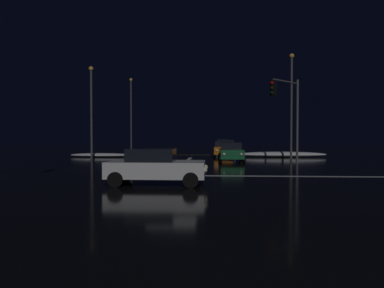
{
  "coord_description": "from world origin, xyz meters",
  "views": [
    {
      "loc": [
        2.12,
        -18.44,
        2.13
      ],
      "look_at": [
        0.33,
        11.77,
        1.4
      ],
      "focal_mm": 32.63,
      "sensor_mm": 36.0,
      "label": 1
    }
  ],
  "objects": [
    {
      "name": "ground",
      "position": [
        0.0,
        0.0,
        -0.05
      ],
      "size": [
        120.0,
        120.0,
        0.1
      ],
      "primitive_type": "cube",
      "color": "black"
    },
    {
      "name": "stop_line_north",
      "position": [
        0.0,
        8.17,
        0.0
      ],
      "size": [
        0.35,
        13.99,
        0.01
      ],
      "color": "white",
      "rests_on": "ground"
    },
    {
      "name": "centre_line_ns",
      "position": [
        0.0,
        19.77,
        0.0
      ],
      "size": [
        22.0,
        0.15,
        0.01
      ],
      "color": "yellow",
      "rests_on": "ground"
    },
    {
      "name": "crosswalk_bar_east",
      "position": [
        8.27,
        0.0,
        0.0
      ],
      "size": [
        13.99,
        0.4,
        0.01
      ],
      "color": "white",
      "rests_on": "ground"
    },
    {
      "name": "snow_bank_left_curb",
      "position": [
        -8.97,
        15.62,
        0.19
      ],
      "size": [
        6.21,
        1.5,
        0.38
      ],
      "color": "white",
      "rests_on": "ground"
    },
    {
      "name": "snow_bank_right_curb",
      "position": [
        8.97,
        16.45,
        0.27
      ],
      "size": [
        8.66,
        1.5,
        0.54
      ],
      "color": "white",
      "rests_on": "ground"
    },
    {
      "name": "sedan_green",
      "position": [
        3.64,
        10.14,
        0.8
      ],
      "size": [
        2.02,
        4.33,
        1.57
      ],
      "color": "#14512D",
      "rests_on": "ground"
    },
    {
      "name": "sedan_orange",
      "position": [
        3.15,
        16.65,
        0.8
      ],
      "size": [
        2.02,
        4.33,
        1.57
      ],
      "color": "#C66014",
      "rests_on": "ground"
    },
    {
      "name": "sedan_blue",
      "position": [
        3.81,
        23.01,
        0.8
      ],
      "size": [
        2.02,
        4.33,
        1.57
      ],
      "color": "navy",
      "rests_on": "ground"
    },
    {
      "name": "sedan_gray",
      "position": [
        3.76,
        28.32,
        0.8
      ],
      "size": [
        2.02,
        4.33,
        1.57
      ],
      "color": "slate",
      "rests_on": "ground"
    },
    {
      "name": "sedan_silver",
      "position": [
        3.61,
        34.2,
        0.8
      ],
      "size": [
        2.02,
        4.33,
        1.57
      ],
      "color": "#B7B7BC",
      "rests_on": "ground"
    },
    {
      "name": "sedan_white_crossing",
      "position": [
        -0.36,
        -3.5,
        0.8
      ],
      "size": [
        4.33,
        2.02,
        1.57
      ],
      "color": "silver",
      "rests_on": "ground"
    },
    {
      "name": "traffic_signal_ne",
      "position": [
        7.64,
        7.64,
        4.34
      ],
      "size": [
        2.52,
        2.52,
        6.38
      ],
      "color": "#4C4C51",
      "rests_on": "ground"
    },
    {
      "name": "streetlamp_right_near",
      "position": [
        9.27,
        13.77,
        5.48
      ],
      "size": [
        0.44,
        0.44,
        9.56
      ],
      "color": "#424247",
      "rests_on": "ground"
    },
    {
      "name": "streetlamp_left_near",
      "position": [
        -9.27,
        13.77,
        4.99
      ],
      "size": [
        0.44,
        0.44,
        8.62
      ],
      "color": "#424247",
      "rests_on": "ground"
    },
    {
      "name": "streetlamp_left_far",
      "position": [
        -9.27,
        29.77,
        5.77
      ],
      "size": [
        0.44,
        0.44,
        10.13
      ],
      "color": "#424247",
      "rests_on": "ground"
    }
  ]
}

